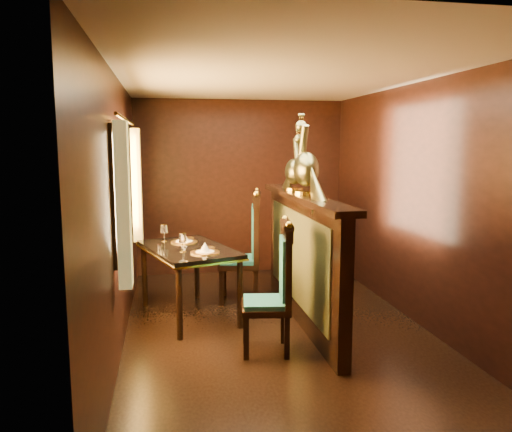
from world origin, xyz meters
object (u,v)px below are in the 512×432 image
Objects in this scene: dining_table at (188,254)px; chair_left at (278,283)px; peacock_left at (306,154)px; peacock_right at (294,160)px; chair_right at (250,243)px.

chair_left is (0.75, -1.08, -0.06)m from dining_table.
dining_table is 1.22× the size of chair_left.
peacock_right is (0.00, 0.46, -0.08)m from peacock_left.
chair_right reaches higher than chair_left.
chair_right is at bearing 136.54° from peacock_right.
dining_table is at bearing 158.99° from peacock_left.
peacock_right reaches higher than chair_right.
peacock_left is 0.47m from peacock_right.
dining_table is at bearing 132.95° from chair_left.
peacock_left is at bearing 63.95° from chair_left.
dining_table is 1.31m from chair_left.
chair_left is at bearing -124.17° from peacock_left.
dining_table is 1.80× the size of peacock_left.
peacock_right is (1.18, 0.01, 1.00)m from dining_table.
chair_right is 1.63× the size of peacock_left.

